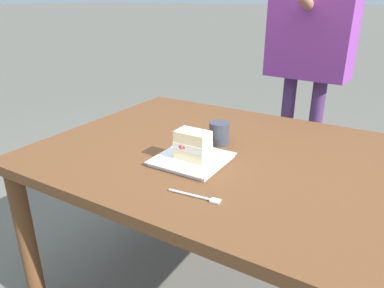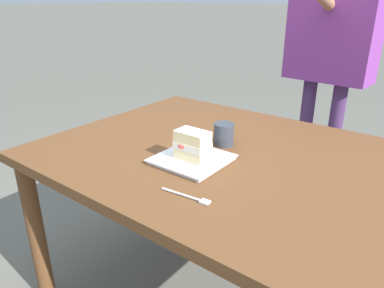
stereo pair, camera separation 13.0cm
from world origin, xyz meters
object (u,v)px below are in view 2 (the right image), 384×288
(dessert_plate, at_px, (192,159))
(diner_person, at_px, (333,29))
(dessert_fork, at_px, (188,197))
(patio_table, at_px, (221,171))
(cake_slice, at_px, (192,145))
(coffee_cup, at_px, (224,134))

(dessert_plate, relative_size, diner_person, 0.15)
(diner_person, bearing_deg, dessert_fork, 91.95)
(patio_table, height_order, dessert_fork, dessert_fork)
(dessert_plate, relative_size, cake_slice, 2.02)
(dessert_plate, bearing_deg, diner_person, -95.30)
(patio_table, height_order, dessert_plate, dessert_plate)
(patio_table, distance_m, dessert_plate, 0.18)
(patio_table, bearing_deg, coffee_cup, -62.69)
(patio_table, height_order, coffee_cup, coffee_cup)
(cake_slice, height_order, dessert_fork, cake_slice)
(cake_slice, relative_size, diner_person, 0.07)
(dessert_plate, height_order, diner_person, diner_person)
(dessert_plate, relative_size, dessert_fork, 1.45)
(dessert_plate, height_order, coffee_cup, coffee_cup)
(dessert_fork, relative_size, diner_person, 0.10)
(diner_person, bearing_deg, coffee_cup, 83.71)
(patio_table, distance_m, dessert_fork, 0.39)
(diner_person, bearing_deg, dessert_plate, 84.70)
(patio_table, distance_m, diner_person, 1.09)
(cake_slice, xyz_separation_m, coffee_cup, (0.00, -0.22, -0.02))
(patio_table, distance_m, coffee_cup, 0.15)
(dessert_fork, xyz_separation_m, diner_person, (0.05, -1.34, 0.40))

